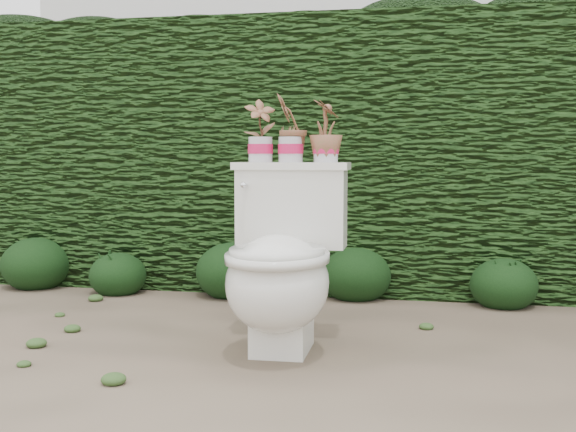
% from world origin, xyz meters
% --- Properties ---
extents(ground, '(60.00, 60.00, 0.00)m').
position_xyz_m(ground, '(0.00, 0.00, 0.00)').
color(ground, '#816F59').
rests_on(ground, ground).
extents(hedge, '(8.00, 1.00, 1.60)m').
position_xyz_m(hedge, '(0.00, 1.60, 0.80)').
color(hedge, '#284D19').
rests_on(hedge, ground).
extents(house_wall, '(8.00, 3.50, 4.00)m').
position_xyz_m(house_wall, '(0.60, 6.00, 2.00)').
color(house_wall, silver).
rests_on(house_wall, ground).
extents(toilet, '(0.50, 0.69, 0.78)m').
position_xyz_m(toilet, '(0.13, -0.06, 0.36)').
color(toilet, silver).
rests_on(toilet, ground).
extents(potted_plant_left, '(0.17, 0.15, 0.26)m').
position_xyz_m(potted_plant_left, '(-0.01, 0.17, 0.91)').
color(potted_plant_left, '#22611E').
rests_on(potted_plant_left, toilet).
extents(potted_plant_center, '(0.18, 0.19, 0.28)m').
position_xyz_m(potted_plant_center, '(0.12, 0.18, 0.92)').
color(potted_plant_center, '#22611E').
rests_on(potted_plant_center, toilet).
extents(potted_plant_right, '(0.18, 0.18, 0.25)m').
position_xyz_m(potted_plant_right, '(0.28, 0.18, 0.90)').
color(potted_plant_right, '#22611E').
rests_on(potted_plant_right, toilet).
extents(liriope_clump_1, '(0.42, 0.42, 0.33)m').
position_xyz_m(liriope_clump_1, '(-1.64, 1.07, 0.17)').
color(liriope_clump_1, '#163312').
rests_on(liriope_clump_1, ground).
extents(liriope_clump_2, '(0.33, 0.33, 0.27)m').
position_xyz_m(liriope_clump_2, '(-1.07, 0.99, 0.13)').
color(liriope_clump_2, '#163312').
rests_on(liriope_clump_2, ground).
extents(liriope_clump_3, '(0.42, 0.42, 0.34)m').
position_xyz_m(liriope_clump_3, '(-0.39, 1.04, 0.17)').
color(liriope_clump_3, '#163312').
rests_on(liriope_clump_3, ground).
extents(liriope_clump_4, '(0.40, 0.40, 0.32)m').
position_xyz_m(liriope_clump_4, '(0.32, 1.12, 0.16)').
color(liriope_clump_4, '#163312').
rests_on(liriope_clump_4, ground).
extents(liriope_clump_5, '(0.36, 0.36, 0.29)m').
position_xyz_m(liriope_clump_5, '(1.11, 1.06, 0.14)').
color(liriope_clump_5, '#163312').
rests_on(liriope_clump_5, ground).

